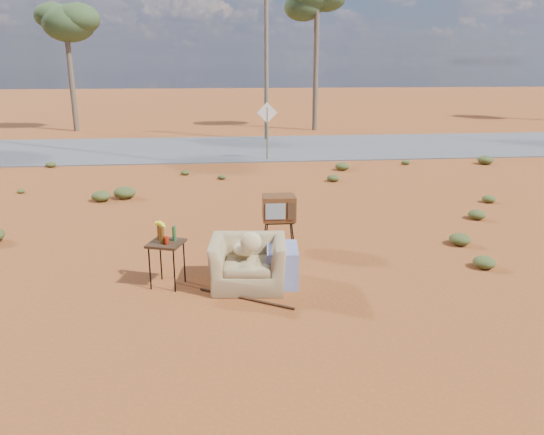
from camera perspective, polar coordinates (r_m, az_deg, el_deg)
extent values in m
plane|color=#97431E|center=(8.87, -2.65, -7.80)|extent=(140.00, 140.00, 0.00)
cube|color=#565659|center=(23.36, -4.93, 7.45)|extent=(140.00, 7.00, 0.04)
imported|color=#957C51|center=(8.86, -2.60, -4.03)|extent=(1.32, 0.93, 1.09)
ellipsoid|color=tan|center=(8.88, -2.97, -3.36)|extent=(0.39, 0.39, 0.23)
ellipsoid|color=tan|center=(8.56, -2.29, -2.66)|extent=(0.35, 0.17, 0.35)
cube|color=navy|center=(9.05, 1.12, -5.11)|extent=(0.60, 0.86, 0.64)
cube|color=black|center=(10.77, 0.74, -0.34)|extent=(0.60, 0.47, 0.03)
cylinder|color=black|center=(10.63, -0.61, -2.06)|extent=(0.03, 0.03, 0.53)
cylinder|color=black|center=(10.68, 2.27, -2.00)|extent=(0.03, 0.03, 0.53)
cylinder|color=black|center=(11.03, -0.75, -1.38)|extent=(0.03, 0.03, 0.53)
cylinder|color=black|center=(11.07, 2.03, -1.32)|extent=(0.03, 0.03, 0.53)
cube|color=#5D3017|center=(10.69, 0.75, 1.05)|extent=(0.68, 0.53, 0.51)
cube|color=gray|center=(10.43, 0.38, 0.65)|extent=(0.39, 0.03, 0.32)
cube|color=#472D19|center=(10.46, 2.12, 0.69)|extent=(0.15, 0.03, 0.36)
cube|color=#382514|center=(8.94, -11.33, -2.74)|extent=(0.68, 0.68, 0.04)
cylinder|color=black|center=(8.97, -13.01, -5.33)|extent=(0.03, 0.03, 0.75)
cylinder|color=black|center=(8.80, -10.47, -5.61)|extent=(0.03, 0.03, 0.75)
cylinder|color=black|center=(9.33, -11.88, -4.40)|extent=(0.03, 0.03, 0.75)
cylinder|color=black|center=(9.17, -9.42, -4.64)|extent=(0.03, 0.03, 0.75)
cylinder|color=#4D2B0C|center=(8.98, -12.00, -1.59)|extent=(0.08, 0.08, 0.28)
cylinder|color=#4D2B0C|center=(8.82, -11.74, -1.85)|extent=(0.07, 0.07, 0.30)
cylinder|color=#235323|center=(8.94, -10.47, -1.66)|extent=(0.06, 0.06, 0.26)
cylinder|color=red|center=(8.79, -11.26, -2.43)|extent=(0.07, 0.07, 0.14)
cylinder|color=silver|center=(9.11, -11.88, -1.76)|extent=(0.09, 0.09, 0.15)
ellipsoid|color=yellow|center=(9.06, -11.94, -0.76)|extent=(0.17, 0.17, 0.13)
cylinder|color=#492713|center=(8.53, -2.84, -8.68)|extent=(1.47, 0.93, 0.05)
cylinder|color=brown|center=(20.34, -0.52, 8.97)|extent=(0.06, 0.06, 2.00)
cube|color=silver|center=(20.26, -0.53, 11.21)|extent=(0.78, 0.04, 0.78)
cylinder|color=brown|center=(31.02, -20.82, 14.22)|extent=(0.28, 0.28, 6.00)
ellipsoid|color=#3C532B|center=(31.07, -21.31, 18.81)|extent=(3.20, 3.20, 2.20)
cylinder|color=brown|center=(29.58, 4.74, 16.10)|extent=(0.28, 0.28, 7.00)
ellipsoid|color=#3C532B|center=(29.72, 4.88, 21.89)|extent=(3.20, 3.20, 2.20)
cylinder|color=brown|center=(25.70, -0.62, 17.23)|extent=(0.20, 0.20, 8.00)
ellipsoid|color=#3F4A20|center=(11.59, 19.56, -2.21)|extent=(0.44, 0.44, 0.24)
ellipsoid|color=#3F4A20|center=(15.20, -15.57, 2.61)|extent=(0.60, 0.60, 0.33)
ellipsoid|color=#3F4A20|center=(15.37, 22.30, 1.86)|extent=(0.36, 0.36, 0.20)
ellipsoid|color=#3F4A20|center=(16.86, 6.59, 4.24)|extent=(0.40, 0.40, 0.22)
ellipsoid|color=#3F4A20|center=(17.96, -9.33, 4.79)|extent=(0.30, 0.30, 0.17)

